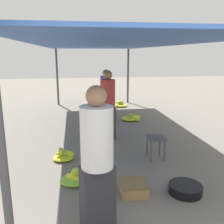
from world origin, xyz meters
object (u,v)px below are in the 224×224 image
(banana_pile_left_0, at_px, (64,156))
(banana_pile_right_1, at_px, (120,105))
(vendor_foreground, at_px, (97,159))
(shopper_walking_mid, at_px, (106,93))
(basin_black, at_px, (185,189))
(crate_near, at_px, (133,188))
(banana_pile_left_1, at_px, (76,177))
(stool, at_px, (156,141))
(shopper_walking_far, at_px, (108,104))
(banana_pile_right_0, at_px, (132,118))

(banana_pile_left_0, bearing_deg, banana_pile_right_1, 67.08)
(vendor_foreground, bearing_deg, shopper_walking_mid, 81.54)
(basin_black, xyz_separation_m, shopper_walking_mid, (-0.60, 4.75, 0.75))
(vendor_foreground, bearing_deg, crate_near, 48.75)
(banana_pile_left_1, bearing_deg, vendor_foreground, -78.17)
(stool, bearing_deg, vendor_foreground, -125.76)
(banana_pile_left_0, relative_size, banana_pile_left_1, 0.84)
(banana_pile_left_1, height_order, shopper_walking_mid, shopper_walking_mid)
(stool, xyz_separation_m, shopper_walking_far, (-0.77, 1.38, 0.51))
(stool, bearing_deg, banana_pile_right_0, 85.79)
(basin_black, bearing_deg, vendor_foreground, -157.34)
(basin_black, bearing_deg, banana_pile_right_0, 87.69)
(basin_black, height_order, banana_pile_left_0, banana_pile_left_0)
(banana_pile_left_0, xyz_separation_m, shopper_walking_mid, (1.26, 3.24, 0.73))
(stool, xyz_separation_m, basin_black, (0.05, -1.28, -0.30))
(banana_pile_right_1, relative_size, shopper_walking_far, 0.32)
(shopper_walking_mid, bearing_deg, basin_black, -82.85)
(banana_pile_right_0, height_order, shopper_walking_far, shopper_walking_far)
(banana_pile_right_0, bearing_deg, crate_near, -102.88)
(banana_pile_right_1, height_order, shopper_walking_far, shopper_walking_far)
(basin_black, relative_size, crate_near, 1.24)
(banana_pile_left_1, relative_size, banana_pile_right_0, 0.72)
(banana_pile_left_1, bearing_deg, basin_black, -19.41)
(banana_pile_left_0, bearing_deg, crate_near, -52.47)
(banana_pile_left_1, xyz_separation_m, shopper_walking_mid, (1.03, 4.18, 0.72))
(stool, distance_m, shopper_walking_mid, 3.54)
(banana_pile_left_0, xyz_separation_m, banana_pile_right_0, (2.03, 2.79, -0.02))
(banana_pile_left_1, height_order, crate_near, banana_pile_left_1)
(basin_black, height_order, shopper_walking_mid, shopper_walking_mid)
(basin_black, height_order, crate_near, crate_near)
(basin_black, distance_m, banana_pile_right_1, 6.39)
(banana_pile_right_0, xyz_separation_m, crate_near, (-0.96, -4.19, 0.02))
(banana_pile_left_0, relative_size, shopper_walking_far, 0.25)
(banana_pile_left_1, xyz_separation_m, banana_pile_right_0, (1.80, 3.72, -0.03))
(vendor_foreground, xyz_separation_m, banana_pile_right_1, (1.59, 6.96, -0.83))
(banana_pile_right_1, bearing_deg, basin_black, -91.82)
(basin_black, height_order, shopper_walking_far, shopper_walking_far)
(banana_pile_right_1, relative_size, shopper_walking_mid, 0.35)
(stool, height_order, banana_pile_right_1, stool)
(stool, bearing_deg, crate_near, -122.12)
(crate_near, xyz_separation_m, shopper_walking_far, (-0.03, 2.55, 0.79))
(banana_pile_right_1, xyz_separation_m, crate_near, (-0.99, -6.27, 0.01))
(vendor_foreground, xyz_separation_m, basin_black, (1.39, 0.58, -0.84))
(banana_pile_left_0, distance_m, shopper_walking_far, 1.74)
(banana_pile_left_1, distance_m, shopper_walking_far, 2.38)
(shopper_walking_mid, bearing_deg, banana_pile_right_0, -30.52)
(stool, height_order, shopper_walking_mid, shopper_walking_mid)
(crate_near, bearing_deg, shopper_walking_mid, 87.69)
(banana_pile_left_0, bearing_deg, banana_pile_left_1, -76.35)
(banana_pile_left_1, bearing_deg, banana_pile_left_0, 103.65)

